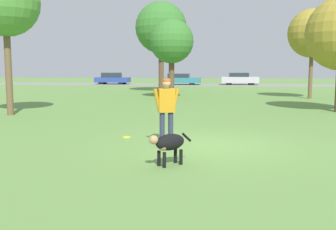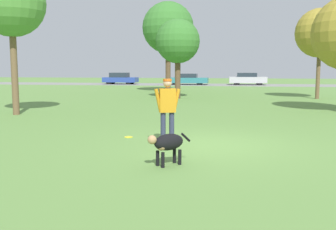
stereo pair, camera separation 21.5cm
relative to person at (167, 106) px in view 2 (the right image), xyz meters
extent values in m
plane|color=#608C42|center=(1.04, 0.15, -1.00)|extent=(120.00, 120.00, 0.00)
cube|color=gray|center=(1.04, 34.28, -0.99)|extent=(120.00, 6.00, 0.01)
cylinder|color=#2D334C|center=(0.10, 0.04, -0.58)|extent=(0.17, 0.17, 0.84)
cylinder|color=#2D334C|center=(-0.10, -0.04, -0.58)|extent=(0.17, 0.17, 0.84)
cube|color=#C68419|center=(0.00, 0.00, 0.14)|extent=(0.45, 0.35, 0.60)
cylinder|color=#C68419|center=(0.21, 0.08, 0.14)|extent=(0.23, 0.16, 0.60)
cylinder|color=#C68419|center=(-0.21, -0.08, 0.14)|extent=(0.23, 0.16, 0.60)
sphere|color=tan|center=(0.00, 0.00, 0.58)|extent=(0.27, 0.27, 0.21)
cylinder|color=#D15B19|center=(0.00, 0.00, 0.66)|extent=(0.28, 0.28, 0.06)
ellipsoid|color=black|center=(0.37, -2.05, -0.52)|extent=(0.72, 0.72, 0.33)
ellipsoid|color=tan|center=(0.23, -2.18, -0.58)|extent=(0.30, 0.30, 0.18)
sphere|color=tan|center=(0.08, -2.33, -0.43)|extent=(0.25, 0.25, 0.18)
cylinder|color=black|center=(0.28, -2.26, -0.84)|extent=(0.10, 0.10, 0.31)
cylinder|color=black|center=(0.15, -2.13, -0.84)|extent=(0.10, 0.10, 0.31)
cylinder|color=black|center=(0.58, -1.96, -0.84)|extent=(0.10, 0.10, 0.31)
cylinder|color=black|center=(0.45, -1.83, -0.84)|extent=(0.10, 0.10, 0.31)
cylinder|color=black|center=(0.67, -1.74, -0.47)|extent=(0.20, 0.20, 0.21)
cylinder|color=yellow|center=(-1.27, 0.91, -0.99)|extent=(0.23, 0.23, 0.02)
torus|color=yellow|center=(-1.27, 0.91, -0.99)|extent=(0.24, 0.24, 0.02)
cylinder|color=brown|center=(6.85, 15.89, 0.46)|extent=(0.24, 0.24, 2.92)
sphere|color=olive|center=(6.85, 15.89, 3.05)|extent=(3.01, 3.01, 3.01)
cylinder|color=brown|center=(-1.79, 14.82, 0.27)|extent=(0.35, 0.35, 2.54)
sphere|color=#38752D|center=(-1.79, 14.82, 2.58)|extent=(2.75, 2.75, 2.75)
cylinder|color=brown|center=(-3.42, 21.04, 0.76)|extent=(0.40, 0.40, 3.52)
sphere|color=#38752D|center=(-3.42, 21.04, 4.03)|extent=(4.01, 4.01, 4.01)
cylinder|color=brown|center=(-7.29, 5.33, 0.77)|extent=(0.27, 0.27, 3.54)
sphere|color=#4C8938|center=(-7.29, 5.33, 3.57)|extent=(2.75, 2.75, 2.75)
cube|color=#284293|center=(-11.16, 34.25, -0.49)|extent=(3.95, 1.80, 0.56)
cube|color=#232D38|center=(-11.27, 34.25, 0.06)|extent=(2.07, 1.51, 0.54)
cylinder|color=black|center=(-9.97, 34.94, -0.67)|extent=(0.66, 0.22, 0.65)
cylinder|color=black|center=(-10.00, 33.49, -0.67)|extent=(0.66, 0.22, 0.65)
cylinder|color=black|center=(-12.31, 35.00, -0.67)|extent=(0.66, 0.22, 0.65)
cylinder|color=black|center=(-12.35, 33.55, -0.67)|extent=(0.66, 0.22, 0.65)
cube|color=teal|center=(-3.32, 34.06, -0.50)|extent=(4.54, 1.84, 0.57)
cube|color=#232D38|center=(-3.46, 34.06, 0.02)|extent=(2.37, 1.57, 0.45)
cylinder|color=black|center=(-1.96, 34.82, -0.69)|extent=(0.62, 0.21, 0.61)
cylinder|color=black|center=(-1.97, 33.27, -0.69)|extent=(0.62, 0.21, 0.61)
cylinder|color=black|center=(-4.67, 34.85, -0.69)|extent=(0.62, 0.21, 0.61)
cylinder|color=black|center=(-4.69, 33.30, -0.69)|extent=(0.62, 0.21, 0.61)
cube|color=#B7B7BC|center=(3.29, 34.55, -0.43)|extent=(4.10, 1.80, 0.66)
cube|color=#232D38|center=(3.17, 34.55, 0.12)|extent=(2.14, 1.51, 0.44)
cylinder|color=black|center=(4.49, 35.31, -0.66)|extent=(0.67, 0.22, 0.67)
cylinder|color=black|center=(4.52, 33.85, -0.66)|extent=(0.67, 0.22, 0.67)
cylinder|color=black|center=(2.05, 35.25, -0.66)|extent=(0.67, 0.22, 0.67)
cylinder|color=black|center=(2.09, 33.79, -0.66)|extent=(0.67, 0.22, 0.67)
camera|label=1|loc=(1.40, -9.77, 0.99)|focal=42.00mm
camera|label=2|loc=(1.61, -9.73, 0.99)|focal=42.00mm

